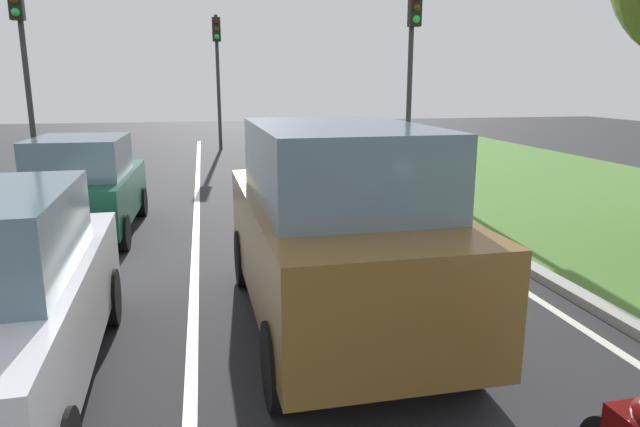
% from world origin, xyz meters
% --- Properties ---
extents(ground_plane, '(60.00, 60.00, 0.00)m').
position_xyz_m(ground_plane, '(0.00, 14.00, 0.00)').
color(ground_plane, '#262628').
extents(lane_line_center, '(0.12, 32.00, 0.01)m').
position_xyz_m(lane_line_center, '(-0.70, 14.00, 0.00)').
color(lane_line_center, silver).
rests_on(lane_line_center, ground).
extents(lane_line_right_edge, '(0.12, 32.00, 0.01)m').
position_xyz_m(lane_line_right_edge, '(3.60, 14.00, 0.00)').
color(lane_line_right_edge, silver).
rests_on(lane_line_right_edge, ground).
extents(grass_verge_right, '(9.00, 48.00, 0.06)m').
position_xyz_m(grass_verge_right, '(8.50, 14.00, 0.03)').
color(grass_verge_right, '#47752D').
rests_on(grass_verge_right, ground).
extents(curb_right, '(0.24, 48.00, 0.12)m').
position_xyz_m(curb_right, '(4.10, 14.00, 0.06)').
color(curb_right, '#9E9B93').
rests_on(curb_right, ground).
extents(car_suv_ahead, '(2.05, 4.54, 2.28)m').
position_xyz_m(car_suv_ahead, '(0.89, 8.66, 1.17)').
color(car_suv_ahead, brown).
rests_on(car_suv_ahead, ground).
extents(car_hatchback_far, '(1.79, 3.73, 1.78)m').
position_xyz_m(car_hatchback_far, '(-2.60, 13.45, 0.88)').
color(car_hatchback_far, '#0C472D').
rests_on(car_hatchback_far, ground).
extents(traffic_light_near_right, '(0.32, 0.50, 5.36)m').
position_xyz_m(traffic_light_near_right, '(5.14, 17.90, 3.58)').
color(traffic_light_near_right, '#2D2D2D').
rests_on(traffic_light_near_right, ground).
extents(traffic_light_overhead_left, '(0.32, 0.50, 5.30)m').
position_xyz_m(traffic_light_overhead_left, '(-4.84, 18.83, 3.59)').
color(traffic_light_overhead_left, '#2D2D2D').
rests_on(traffic_light_overhead_left, ground).
extents(traffic_light_far_median, '(0.32, 0.50, 5.27)m').
position_xyz_m(traffic_light_far_median, '(0.20, 26.47, 3.62)').
color(traffic_light_far_median, '#2D2D2D').
rests_on(traffic_light_far_median, ground).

